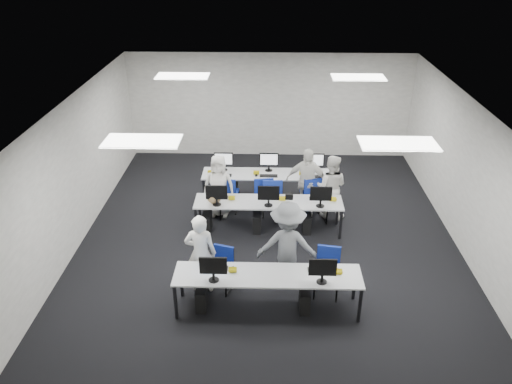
{
  "coord_description": "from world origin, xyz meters",
  "views": [
    {
      "loc": [
        -0.01,
        -9.26,
        5.89
      ],
      "look_at": [
        -0.27,
        0.12,
        1.0
      ],
      "focal_mm": 35.0,
      "sensor_mm": 36.0,
      "label": 1
    }
  ],
  "objects_px": {
    "chair_2": "(217,204)",
    "student_2": "(219,186)",
    "chair_5": "(229,199)",
    "student_3": "(306,182)",
    "chair_6": "(272,202)",
    "desk_mid": "(268,203)",
    "chair_1": "(327,280)",
    "student_0": "(201,253)",
    "student_1": "(330,187)",
    "chair_0": "(221,276)",
    "desk_front": "(268,277)",
    "chair_7": "(309,200)",
    "photographer": "(287,246)",
    "chair_4": "(315,208)",
    "chair_3": "(265,208)"
  },
  "relations": [
    {
      "from": "chair_6",
      "to": "chair_7",
      "type": "bearing_deg",
      "value": 9.2
    },
    {
      "from": "desk_front",
      "to": "chair_6",
      "type": "height_order",
      "value": "chair_6"
    },
    {
      "from": "desk_mid",
      "to": "chair_5",
      "type": "relative_size",
      "value": 3.59
    },
    {
      "from": "student_1",
      "to": "student_2",
      "type": "height_order",
      "value": "student_1"
    },
    {
      "from": "chair_1",
      "to": "student_0",
      "type": "xyz_separation_m",
      "value": [
        -2.28,
        0.06,
        0.5
      ]
    },
    {
      "from": "chair_4",
      "to": "chair_7",
      "type": "distance_m",
      "value": 0.46
    },
    {
      "from": "chair_2",
      "to": "chair_6",
      "type": "relative_size",
      "value": 0.88
    },
    {
      "from": "chair_6",
      "to": "photographer",
      "type": "distance_m",
      "value": 2.73
    },
    {
      "from": "chair_7",
      "to": "student_3",
      "type": "distance_m",
      "value": 0.58
    },
    {
      "from": "desk_mid",
      "to": "chair_1",
      "type": "xyz_separation_m",
      "value": [
        1.07,
        -2.14,
        -0.4
      ]
    },
    {
      "from": "chair_6",
      "to": "desk_mid",
      "type": "bearing_deg",
      "value": -98.4
    },
    {
      "from": "chair_5",
      "to": "student_0",
      "type": "height_order",
      "value": "student_0"
    },
    {
      "from": "chair_4",
      "to": "photographer",
      "type": "height_order",
      "value": "photographer"
    },
    {
      "from": "chair_2",
      "to": "photographer",
      "type": "xyz_separation_m",
      "value": [
        1.56,
        -2.57,
        0.59
      ]
    },
    {
      "from": "chair_1",
      "to": "student_0",
      "type": "bearing_deg",
      "value": -171.93
    },
    {
      "from": "photographer",
      "to": "student_0",
      "type": "bearing_deg",
      "value": 9.31
    },
    {
      "from": "chair_4",
      "to": "student_1",
      "type": "bearing_deg",
      "value": 15.37
    },
    {
      "from": "photographer",
      "to": "chair_4",
      "type": "bearing_deg",
      "value": -103.8
    },
    {
      "from": "desk_front",
      "to": "chair_7",
      "type": "relative_size",
      "value": 3.76
    },
    {
      "from": "chair_1",
      "to": "student_3",
      "type": "distance_m",
      "value": 2.98
    },
    {
      "from": "chair_1",
      "to": "chair_3",
      "type": "xyz_separation_m",
      "value": [
        -1.15,
        2.62,
        0.01
      ]
    },
    {
      "from": "student_1",
      "to": "chair_4",
      "type": "bearing_deg",
      "value": 42.86
    },
    {
      "from": "chair_6",
      "to": "chair_7",
      "type": "relative_size",
      "value": 1.12
    },
    {
      "from": "chair_3",
      "to": "chair_4",
      "type": "relative_size",
      "value": 0.99
    },
    {
      "from": "chair_5",
      "to": "student_3",
      "type": "bearing_deg",
      "value": 2.7
    },
    {
      "from": "chair_1",
      "to": "chair_5",
      "type": "height_order",
      "value": "chair_1"
    },
    {
      "from": "desk_front",
      "to": "chair_3",
      "type": "height_order",
      "value": "chair_3"
    },
    {
      "from": "chair_3",
      "to": "student_3",
      "type": "height_order",
      "value": "student_3"
    },
    {
      "from": "photographer",
      "to": "chair_2",
      "type": "bearing_deg",
      "value": -55.94
    },
    {
      "from": "chair_7",
      "to": "student_2",
      "type": "relative_size",
      "value": 0.57
    },
    {
      "from": "chair_2",
      "to": "student_2",
      "type": "distance_m",
      "value": 0.48
    },
    {
      "from": "chair_0",
      "to": "desk_mid",
      "type": "bearing_deg",
      "value": 84.83
    },
    {
      "from": "student_0",
      "to": "student_1",
      "type": "distance_m",
      "value": 3.8
    },
    {
      "from": "chair_3",
      "to": "student_3",
      "type": "relative_size",
      "value": 0.57
    },
    {
      "from": "student_2",
      "to": "chair_6",
      "type": "bearing_deg",
      "value": 7.78
    },
    {
      "from": "chair_1",
      "to": "chair_7",
      "type": "bearing_deg",
      "value": 101.52
    },
    {
      "from": "chair_0",
      "to": "chair_2",
      "type": "distance_m",
      "value": 2.75
    },
    {
      "from": "chair_3",
      "to": "chair_7",
      "type": "height_order",
      "value": "chair_3"
    },
    {
      "from": "chair_2",
      "to": "chair_5",
      "type": "distance_m",
      "value": 0.35
    },
    {
      "from": "chair_0",
      "to": "student_3",
      "type": "height_order",
      "value": "student_3"
    },
    {
      "from": "photographer",
      "to": "student_2",
      "type": "bearing_deg",
      "value": -57.28
    },
    {
      "from": "desk_mid",
      "to": "photographer",
      "type": "distance_m",
      "value": 1.94
    },
    {
      "from": "chair_0",
      "to": "chair_5",
      "type": "distance_m",
      "value": 2.96
    },
    {
      "from": "desk_front",
      "to": "chair_7",
      "type": "bearing_deg",
      "value": 74.76
    },
    {
      "from": "chair_2",
      "to": "student_1",
      "type": "bearing_deg",
      "value": 17.8
    },
    {
      "from": "student_0",
      "to": "photographer",
      "type": "xyz_separation_m",
      "value": [
        1.56,
        0.18,
        0.08
      ]
    },
    {
      "from": "student_1",
      "to": "student_2",
      "type": "xyz_separation_m",
      "value": [
        -2.55,
        0.01,
        -0.02
      ]
    },
    {
      "from": "chair_1",
      "to": "student_3",
      "type": "xyz_separation_m",
      "value": [
        -0.21,
        2.93,
        0.54
      ]
    },
    {
      "from": "chair_0",
      "to": "photographer",
      "type": "bearing_deg",
      "value": 24.79
    },
    {
      "from": "desk_mid",
      "to": "chair_3",
      "type": "distance_m",
      "value": 0.62
    }
  ]
}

